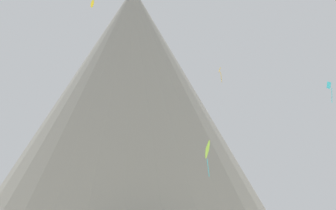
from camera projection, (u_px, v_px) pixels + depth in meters
name	position (u px, v px, depth m)	size (l,w,h in m)	color
rock_massif	(138.00, 112.00, 99.83)	(82.58, 82.58, 55.37)	gray
kite_gold_high	(220.00, 71.00, 78.24)	(0.56, 0.91, 2.73)	gold
kite_lime_low	(207.00, 149.00, 59.17)	(1.33, 2.66, 4.93)	#8CD133
kite_yellow_high	(93.00, 4.00, 68.56)	(0.63, 1.29, 1.24)	yellow
kite_cyan_mid	(330.00, 88.00, 61.10)	(0.77, 0.53, 2.96)	#33BCDB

